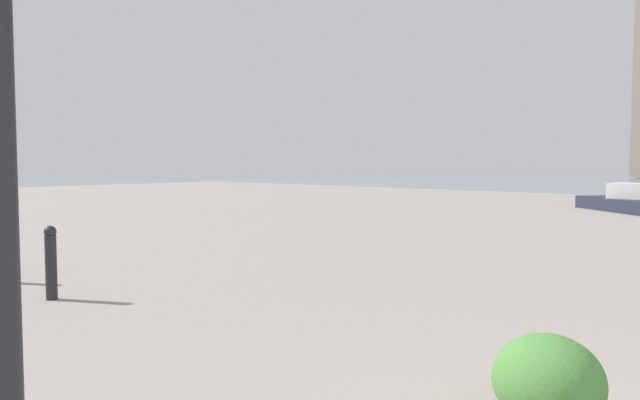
# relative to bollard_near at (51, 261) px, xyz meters

# --- Properties ---
(bollard_near) EXTENTS (0.13, 0.13, 0.80)m
(bollard_near) POSITION_rel_bollard_near_xyz_m (0.00, 0.00, 0.00)
(bollard_near) COLOR #232328
(bollard_near) RESTS_ON ground
(shrub_low) EXTENTS (0.62, 0.56, 0.53)m
(shrub_low) POSITION_rel_bollard_near_xyz_m (-5.25, -0.40, -0.15)
(shrub_low) COLOR #477F38
(shrub_low) RESTS_ON ground
(boat) EXTENTS (3.84, 3.57, 0.95)m
(boat) POSITION_rel_bollard_near_xyz_m (-1.17, -16.64, -0.20)
(boat) COLOR #1E2333
(boat) RESTS_ON ground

